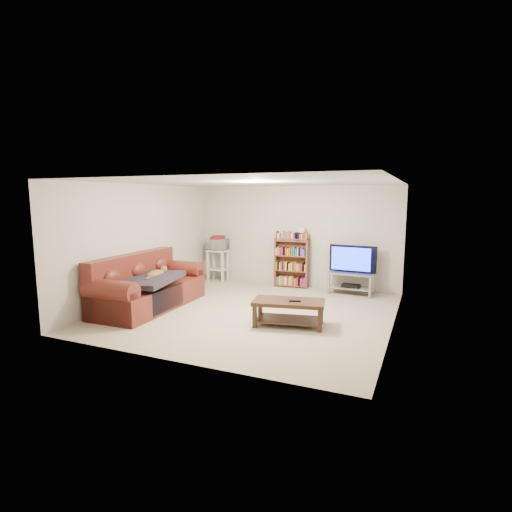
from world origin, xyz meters
The scene contains 19 objects.
floor centered at (0.00, 0.00, 0.00)m, with size 5.00×5.00×0.00m, color #C3B090.
ceiling centered at (0.00, 0.00, 2.40)m, with size 5.00×5.00×0.00m, color white.
wall_back centered at (0.00, 2.50, 1.20)m, with size 5.00×5.00×0.00m, color beige.
wall_front centered at (0.00, -2.50, 1.20)m, with size 5.00×5.00×0.00m, color beige.
wall_left centered at (-2.50, 0.00, 1.20)m, with size 5.00×5.00×0.00m, color beige.
wall_right centered at (2.50, 0.00, 1.20)m, with size 5.00×5.00×0.00m, color beige.
sofa centered at (-2.04, -0.52, 0.36)m, with size 1.13×2.47×1.04m.
blanket centered at (-1.84, -0.68, 0.59)m, with size 0.94×1.22×0.10m, color #252029.
cat centered at (-1.84, -0.46, 0.65)m, with size 0.27×0.66×0.20m, color brown, non-canonical shape.
coffee_table centered at (0.88, -0.49, 0.30)m, with size 1.28×0.82×0.43m.
remote centered at (1.00, -0.52, 0.44)m, with size 0.19×0.05×0.02m, color black.
tv_stand centered at (1.44, 2.12, 0.33)m, with size 0.99×0.48×0.48m.
television centered at (1.44, 2.12, 0.78)m, with size 1.04×0.14×0.60m, color black.
dvd_player centered at (1.44, 2.12, 0.19)m, with size 0.39×0.27×0.06m, color black.
bookshelf centered at (0.00, 2.30, 0.61)m, with size 0.82×0.30×1.17m.
shelf_clutter centered at (0.10, 2.32, 1.28)m, with size 0.60×0.21×0.28m.
microwave_stand centered at (-1.95, 2.21, 0.51)m, with size 0.51×0.38×0.80m.
microwave centered at (-1.95, 2.21, 0.94)m, with size 0.49×0.34×0.27m, color silver.
game_boxes centered at (-1.95, 2.21, 1.10)m, with size 0.29×0.26×0.05m, color maroon.
Camera 1 is at (2.95, -6.64, 2.14)m, focal length 28.00 mm.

